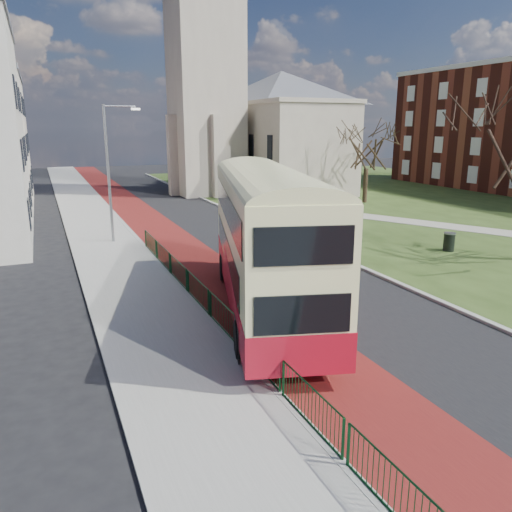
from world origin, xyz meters
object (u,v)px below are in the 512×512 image
bus (266,235)px  streetlamp (111,167)px  winter_tree_far (368,141)px  litter_bin (449,242)px

bus → streetlamp: bearing=120.4°
winter_tree_far → bus: bearing=-132.3°
streetlamp → winter_tree_far: streetlamp is taller
streetlamp → bus: bearing=-75.7°
streetlamp → winter_tree_far: 24.91m
litter_bin → streetlamp: bearing=150.5°
winter_tree_far → litter_bin: (-6.57, -17.46, -5.00)m
winter_tree_far → litter_bin: size_ratio=7.63×
winter_tree_far → streetlamp: bearing=-161.7°
winter_tree_far → litter_bin: 19.32m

